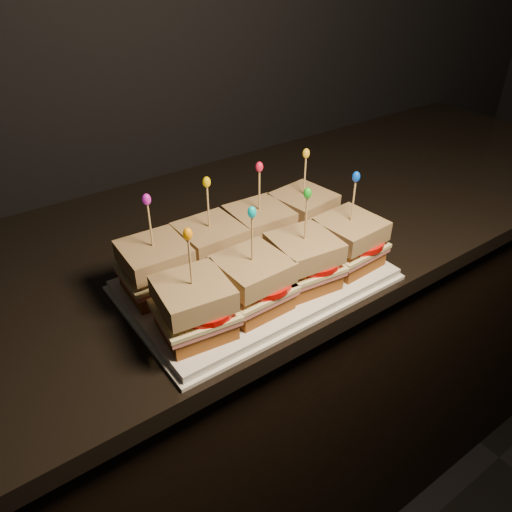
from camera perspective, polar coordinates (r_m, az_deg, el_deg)
cabinet at (r=1.21m, az=-10.91°, el=-20.01°), size 2.43×0.59×0.89m
granite_slab at (r=0.89m, az=-14.00°, el=-1.80°), size 2.47×0.63×0.03m
platter at (r=0.80m, az=0.00°, el=-2.74°), size 0.40×0.25×0.02m
platter_rim at (r=0.81m, az=0.00°, el=-3.08°), size 0.41×0.26×0.01m
sandwich_0_bread_bot at (r=0.78m, az=-11.16°, el=-3.02°), size 0.09×0.09×0.03m
sandwich_0_ham at (r=0.77m, az=-11.29°, el=-2.03°), size 0.10×0.10×0.01m
sandwich_0_cheese at (r=0.76m, az=-11.35°, el=-1.60°), size 0.11×0.10×0.01m
sandwich_0_tomato at (r=0.76m, az=-10.40°, el=-1.04°), size 0.09×0.09×0.01m
sandwich_0_bread_top at (r=0.75m, az=-11.57°, el=0.15°), size 0.10×0.10×0.03m
sandwich_0_pick at (r=0.72m, az=-11.97°, el=3.17°), size 0.00×0.00×0.09m
sandwich_0_frill at (r=0.70m, az=-12.39°, el=6.35°), size 0.01×0.01×0.02m
sandwich_1_bread_bot at (r=0.81m, az=-5.12°, el=-0.73°), size 0.09×0.09×0.03m
sandwich_1_ham at (r=0.80m, az=-5.18°, el=0.26°), size 0.10×0.10×0.01m
sandwich_1_cheese at (r=0.80m, az=-5.20°, el=0.68°), size 0.10×0.10×0.01m
sandwich_1_tomato at (r=0.79m, az=-4.27°, el=1.22°), size 0.09×0.09×0.01m
sandwich_1_bread_top at (r=0.78m, az=-5.30°, el=2.38°), size 0.09×0.09×0.03m
sandwich_1_pick at (r=0.76m, az=-5.48°, el=5.34°), size 0.00×0.00×0.09m
sandwich_1_frill at (r=0.74m, az=-5.66°, el=8.41°), size 0.01×0.01×0.02m
sandwich_2_bread_bot at (r=0.85m, az=0.36°, el=1.37°), size 0.10×0.10×0.03m
sandwich_2_ham at (r=0.85m, az=0.36°, el=2.32°), size 0.10×0.10×0.01m
sandwich_2_cheese at (r=0.84m, az=0.36°, el=2.73°), size 0.11×0.10×0.01m
sandwich_2_tomato at (r=0.84m, az=1.27°, el=3.24°), size 0.09×0.09×0.01m
sandwich_2_bread_top at (r=0.83m, az=0.37°, el=4.38°), size 0.10×0.10×0.03m
sandwich_2_pick at (r=0.81m, az=0.38°, el=7.22°), size 0.00×0.00×0.09m
sandwich_2_frill at (r=0.79m, az=0.39°, el=10.16°), size 0.01×0.01×0.02m
sandwich_3_bread_bot at (r=0.91m, az=5.26°, el=3.23°), size 0.10×0.10×0.03m
sandwich_3_ham at (r=0.90m, az=5.32°, el=4.15°), size 0.11×0.11×0.01m
sandwich_3_cheese at (r=0.89m, az=5.34°, el=4.54°), size 0.11×0.11×0.01m
sandwich_3_tomato at (r=0.89m, az=6.20°, el=5.02°), size 0.09×0.09×0.01m
sandwich_3_bread_top at (r=0.88m, az=5.43°, el=6.11°), size 0.10×0.10×0.03m
sandwich_3_pick at (r=0.86m, az=5.59°, el=8.82°), size 0.00×0.00×0.09m
sandwich_3_frill at (r=0.84m, az=5.76°, el=11.60°), size 0.01×0.01×0.02m
sandwich_4_bread_bot at (r=0.69m, az=-6.93°, el=-7.62°), size 0.10×0.10×0.03m
sandwich_4_ham at (r=0.68m, az=-7.02°, el=-6.57°), size 0.11×0.11×0.01m
sandwich_4_cheese at (r=0.68m, az=-7.06°, el=-6.11°), size 0.11×0.11×0.01m
sandwich_4_tomato at (r=0.67m, az=-5.97°, el=-5.52°), size 0.09×0.09×0.01m
sandwich_4_bread_top at (r=0.66m, az=-7.22°, el=-4.26°), size 0.10×0.10×0.03m
sandwich_4_pick at (r=0.64m, az=-7.51°, el=-0.99°), size 0.00×0.00×0.09m
sandwich_4_frill at (r=0.61m, az=-7.81°, el=2.50°), size 0.01×0.01×0.02m
sandwich_5_bread_bot at (r=0.73m, az=-0.42°, el=-4.80°), size 0.09×0.09×0.03m
sandwich_5_ham at (r=0.72m, az=-0.42°, el=-3.77°), size 0.10×0.10×0.01m
sandwich_5_cheese at (r=0.72m, az=-0.43°, el=-3.32°), size 0.10×0.10×0.01m
sandwich_5_tomato at (r=0.72m, az=0.64°, el=-2.74°), size 0.09×0.09×0.01m
sandwich_5_bread_top at (r=0.70m, az=-0.43°, el=-1.51°), size 0.09×0.09×0.03m
sandwich_5_pick at (r=0.68m, az=-0.45°, el=1.67°), size 0.00×0.00×0.09m
sandwich_5_frill at (r=0.65m, az=-0.47°, el=5.03°), size 0.01×0.01×0.02m
sandwich_6_bread_bot at (r=0.78m, az=5.32°, el=-2.25°), size 0.10×0.10×0.03m
sandwich_6_ham at (r=0.77m, az=5.39°, el=-1.25°), size 0.11×0.11×0.01m
sandwich_6_cheese at (r=0.77m, az=5.41°, el=-0.82°), size 0.11×0.11×0.01m
sandwich_6_tomato at (r=0.77m, az=6.42°, el=-0.26°), size 0.09×0.09×0.01m
sandwich_6_bread_top at (r=0.75m, az=5.52°, el=0.93°), size 0.10×0.10×0.03m
sandwich_6_pick at (r=0.73m, az=5.71°, el=3.97°), size 0.00×0.00×0.09m
sandwich_6_frill at (r=0.71m, az=5.91°, el=7.15°), size 0.01×0.01×0.02m
sandwich_7_bread_bot at (r=0.84m, az=10.33°, el=0.00°), size 0.10×0.10×0.03m
sandwich_7_ham at (r=0.83m, az=10.44°, el=0.96°), size 0.10×0.10×0.01m
sandwich_7_cheese at (r=0.82m, az=10.49°, el=1.37°), size 0.11×0.10×0.01m
sandwich_7_tomato at (r=0.82m, az=11.43°, el=1.89°), size 0.09×0.09×0.01m
sandwich_7_bread_top at (r=0.81m, az=10.69°, el=3.03°), size 0.10×0.10×0.03m
sandwich_7_pick at (r=0.79m, az=11.03°, el=5.90°), size 0.00×0.00×0.09m
sandwich_7_frill at (r=0.77m, az=11.38°, el=8.88°), size 0.01×0.01×0.02m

